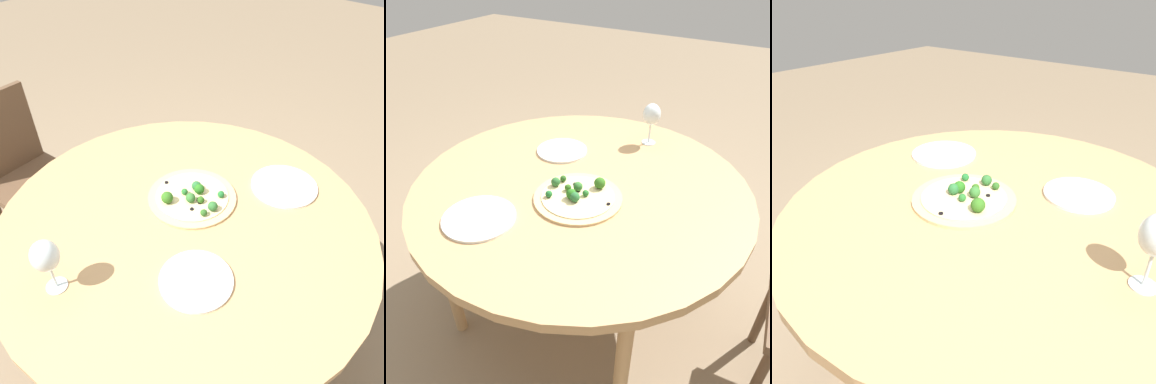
# 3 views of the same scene
# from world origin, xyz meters

# --- Properties ---
(ground_plane) EXTENTS (12.00, 12.00, 0.00)m
(ground_plane) POSITION_xyz_m (0.00, 0.00, 0.00)
(ground_plane) COLOR #847056
(dining_table) EXTENTS (1.33, 1.33, 0.74)m
(dining_table) POSITION_xyz_m (0.00, 0.00, 0.69)
(dining_table) COLOR tan
(dining_table) RESTS_ON ground_plane
(chair) EXTENTS (0.44, 0.44, 0.87)m
(chair) POSITION_xyz_m (-0.10, 1.04, 0.47)
(chair) COLOR brown
(chair) RESTS_ON ground_plane
(pizza) EXTENTS (0.33, 0.33, 0.06)m
(pizza) POSITION_xyz_m (0.09, 0.05, 0.75)
(pizza) COLOR tan
(pizza) RESTS_ON dining_table
(wine_glass) EXTENTS (0.08, 0.08, 0.19)m
(wine_glass) POSITION_xyz_m (-0.46, 0.10, 0.88)
(wine_glass) COLOR silver
(wine_glass) RESTS_ON dining_table
(plate_near) EXTENTS (0.23, 0.23, 0.01)m
(plate_near) POSITION_xyz_m (-0.18, -0.20, 0.75)
(plate_near) COLOR silver
(plate_near) RESTS_ON dining_table
(plate_far) EXTENTS (0.25, 0.25, 0.01)m
(plate_far) POSITION_xyz_m (0.38, -0.18, 0.75)
(plate_far) COLOR silver
(plate_far) RESTS_ON dining_table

